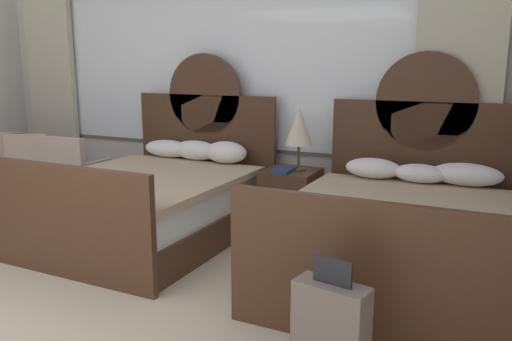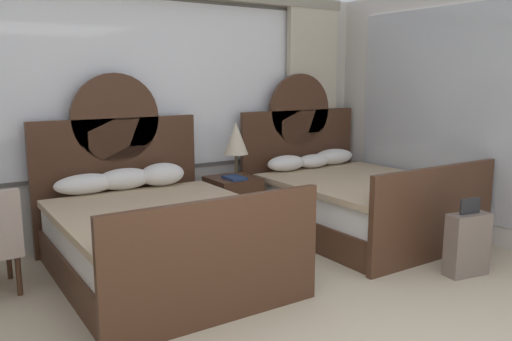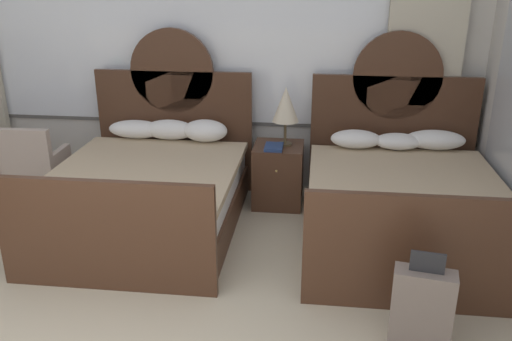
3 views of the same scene
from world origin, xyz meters
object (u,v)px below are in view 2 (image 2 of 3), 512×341
bed_near_window (157,234)px  table_lamp_on_nightstand (236,139)px  nightstand_between_beds (233,206)px  book_on_nightstand (234,178)px  suitcase_on_floor (467,244)px  bed_near_mirror (353,200)px

bed_near_window → table_lamp_on_nightstand: bearing=29.1°
nightstand_between_beds → table_lamp_on_nightstand: table_lamp_on_nightstand is taller
bed_near_window → book_on_nightstand: bed_near_window is taller
book_on_nightstand → suitcase_on_floor: bearing=-60.9°
book_on_nightstand → suitcase_on_floor: 2.39m
bed_near_window → nightstand_between_beds: (1.16, 0.65, -0.05)m
bed_near_window → table_lamp_on_nightstand: (1.23, 0.68, 0.69)m
book_on_nightstand → suitcase_on_floor: (1.15, -2.06, -0.38)m
bed_near_mirror → suitcase_on_floor: (-0.06, -1.50, -0.08)m
table_lamp_on_nightstand → suitcase_on_floor: bearing=-64.5°
bed_near_window → book_on_nightstand: bearing=26.2°
bed_near_window → bed_near_mirror: 2.33m
nightstand_between_beds → table_lamp_on_nightstand: size_ratio=1.07×
nightstand_between_beds → suitcase_on_floor: suitcase_on_floor is taller
bed_near_mirror → book_on_nightstand: bed_near_mirror is taller
book_on_nightstand → table_lamp_on_nightstand: bearing=52.0°
table_lamp_on_nightstand → suitcase_on_floor: size_ratio=0.86×
bed_near_window → book_on_nightstand: (1.13, 0.55, 0.29)m
bed_near_window → table_lamp_on_nightstand: size_ratio=3.57×
bed_near_mirror → suitcase_on_floor: size_ratio=3.09×
nightstand_between_beds → bed_near_mirror: bearing=-29.5°
bed_near_window → book_on_nightstand: size_ratio=8.25×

